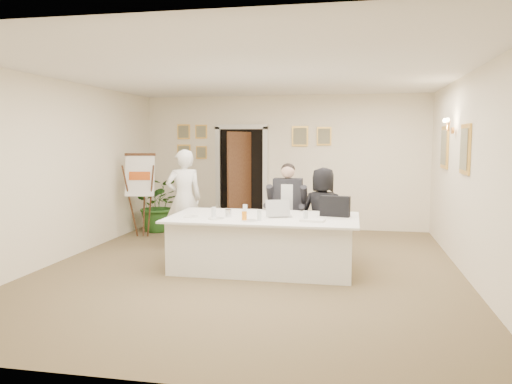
{
  "coord_description": "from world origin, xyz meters",
  "views": [
    {
      "loc": [
        1.45,
        -6.98,
        1.89
      ],
      "look_at": [
        -0.03,
        0.6,
        1.07
      ],
      "focal_mm": 35.0,
      "sensor_mm": 36.0,
      "label": 1
    }
  ],
  "objects_px": {
    "seated_man": "(287,208)",
    "potted_palm": "(159,204)",
    "conference_table": "(263,242)",
    "laptop": "(279,207)",
    "steel_jug": "(228,213)",
    "paper_stack": "(313,220)",
    "standing_woman": "(323,213)",
    "laptop_bag": "(335,206)",
    "oj_glass": "(244,216)",
    "standing_man": "(184,199)",
    "flip_chart": "(141,199)"
  },
  "relations": [
    {
      "from": "standing_man",
      "to": "laptop",
      "type": "distance_m",
      "value": 2.19
    },
    {
      "from": "seated_man",
      "to": "potted_palm",
      "type": "distance_m",
      "value": 3.18
    },
    {
      "from": "standing_man",
      "to": "standing_woman",
      "type": "height_order",
      "value": "standing_man"
    },
    {
      "from": "oj_glass",
      "to": "steel_jug",
      "type": "height_order",
      "value": "oj_glass"
    },
    {
      "from": "steel_jug",
      "to": "potted_palm",
      "type": "bearing_deg",
      "value": 128.66
    },
    {
      "from": "laptop",
      "to": "potted_palm",
      "type": "bearing_deg",
      "value": 120.84
    },
    {
      "from": "flip_chart",
      "to": "standing_woman",
      "type": "height_order",
      "value": "flip_chart"
    },
    {
      "from": "potted_palm",
      "to": "steel_jug",
      "type": "relative_size",
      "value": 10.15
    },
    {
      "from": "conference_table",
      "to": "laptop",
      "type": "xyz_separation_m",
      "value": [
        0.22,
        0.05,
        0.52
      ]
    },
    {
      "from": "conference_table",
      "to": "oj_glass",
      "type": "distance_m",
      "value": 0.66
    },
    {
      "from": "standing_woman",
      "to": "laptop",
      "type": "xyz_separation_m",
      "value": [
        -0.58,
        -0.82,
        0.19
      ]
    },
    {
      "from": "conference_table",
      "to": "oj_glass",
      "type": "height_order",
      "value": "oj_glass"
    },
    {
      "from": "standing_woman",
      "to": "conference_table",
      "type": "bearing_deg",
      "value": 60.21
    },
    {
      "from": "oj_glass",
      "to": "steel_jug",
      "type": "xyz_separation_m",
      "value": [
        -0.3,
        0.3,
        -0.01
      ]
    },
    {
      "from": "potted_palm",
      "to": "laptop_bag",
      "type": "xyz_separation_m",
      "value": [
        3.65,
        -2.34,
        0.37
      ]
    },
    {
      "from": "standing_man",
      "to": "steel_jug",
      "type": "distance_m",
      "value": 1.77
    },
    {
      "from": "paper_stack",
      "to": "laptop",
      "type": "bearing_deg",
      "value": 146.61
    },
    {
      "from": "seated_man",
      "to": "flip_chart",
      "type": "distance_m",
      "value": 3.02
    },
    {
      "from": "seated_man",
      "to": "oj_glass",
      "type": "height_order",
      "value": "seated_man"
    },
    {
      "from": "standing_woman",
      "to": "potted_palm",
      "type": "height_order",
      "value": "standing_woman"
    },
    {
      "from": "laptop",
      "to": "oj_glass",
      "type": "distance_m",
      "value": 0.64
    },
    {
      "from": "flip_chart",
      "to": "steel_jug",
      "type": "distance_m",
      "value": 3.0
    },
    {
      "from": "conference_table",
      "to": "steel_jug",
      "type": "distance_m",
      "value": 0.67
    },
    {
      "from": "seated_man",
      "to": "laptop_bag",
      "type": "relative_size",
      "value": 3.54
    },
    {
      "from": "seated_man",
      "to": "standing_woman",
      "type": "height_order",
      "value": "seated_man"
    },
    {
      "from": "potted_palm",
      "to": "laptop",
      "type": "relative_size",
      "value": 3.07
    },
    {
      "from": "conference_table",
      "to": "flip_chart",
      "type": "distance_m",
      "value": 3.31
    },
    {
      "from": "conference_table",
      "to": "laptop_bag",
      "type": "bearing_deg",
      "value": 10.9
    },
    {
      "from": "flip_chart",
      "to": "potted_palm",
      "type": "height_order",
      "value": "flip_chart"
    },
    {
      "from": "standing_man",
      "to": "potted_palm",
      "type": "distance_m",
      "value": 1.68
    },
    {
      "from": "standing_man",
      "to": "oj_glass",
      "type": "relative_size",
      "value": 13.17
    },
    {
      "from": "conference_table",
      "to": "laptop",
      "type": "relative_size",
      "value": 7.47
    },
    {
      "from": "flip_chart",
      "to": "standing_man",
      "type": "distance_m",
      "value": 1.27
    },
    {
      "from": "standing_woman",
      "to": "laptop_bag",
      "type": "xyz_separation_m",
      "value": [
        0.21,
        -0.67,
        0.2
      ]
    },
    {
      "from": "flip_chart",
      "to": "laptop_bag",
      "type": "relative_size",
      "value": 3.72
    },
    {
      "from": "paper_stack",
      "to": "conference_table",
      "type": "bearing_deg",
      "value": 158.41
    },
    {
      "from": "laptop",
      "to": "standing_woman",
      "type": "bearing_deg",
      "value": 36.54
    },
    {
      "from": "laptop",
      "to": "oj_glass",
      "type": "relative_size",
      "value": 2.8
    },
    {
      "from": "conference_table",
      "to": "standing_woman",
      "type": "xyz_separation_m",
      "value": [
        0.8,
        0.86,
        0.33
      ]
    },
    {
      "from": "seated_man",
      "to": "standing_man",
      "type": "xyz_separation_m",
      "value": [
        -1.83,
        0.11,
        0.1
      ]
    },
    {
      "from": "potted_palm",
      "to": "conference_table",
      "type": "bearing_deg",
      "value": -43.96
    },
    {
      "from": "standing_woman",
      "to": "laptop_bag",
      "type": "distance_m",
      "value": 0.73
    },
    {
      "from": "seated_man",
      "to": "oj_glass",
      "type": "bearing_deg",
      "value": -89.99
    },
    {
      "from": "seated_man",
      "to": "standing_man",
      "type": "height_order",
      "value": "standing_man"
    },
    {
      "from": "seated_man",
      "to": "standing_woman",
      "type": "bearing_deg",
      "value": -7.54
    },
    {
      "from": "conference_table",
      "to": "laptop_bag",
      "type": "xyz_separation_m",
      "value": [
        1.02,
        0.2,
        0.53
      ]
    },
    {
      "from": "standing_woman",
      "to": "paper_stack",
      "type": "bearing_deg",
      "value": 99.74
    },
    {
      "from": "laptop_bag",
      "to": "seated_man",
      "type": "bearing_deg",
      "value": 142.87
    },
    {
      "from": "laptop",
      "to": "conference_table",
      "type": "bearing_deg",
      "value": 174.12
    },
    {
      "from": "standing_man",
      "to": "oj_glass",
      "type": "bearing_deg",
      "value": 101.93
    }
  ]
}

